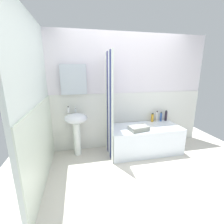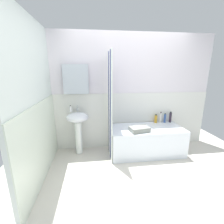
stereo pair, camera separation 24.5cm
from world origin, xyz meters
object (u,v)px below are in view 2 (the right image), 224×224
sink (78,124)px  conditioner_bottle (161,118)px  body_wash_bottle (170,117)px  towel_folded (139,129)px  bathtub (146,140)px  soap_dispenser (71,109)px  lotion_bottle (165,118)px  shampoo_bottle (156,119)px

sink → conditioner_bottle: sink is taller
body_wash_bottle → towel_folded: 0.95m
body_wash_bottle → bathtub: bearing=-156.6°
soap_dispenser → bathtub: (1.50, -0.23, -0.65)m
body_wash_bottle → towel_folded: body_wash_bottle is taller
lotion_bottle → conditioner_bottle: (-0.10, 0.00, 0.01)m
sink → bathtub: sink is taller
shampoo_bottle → lotion_bottle: bearing=-2.8°
soap_dispenser → body_wash_bottle: bearing=1.1°
soap_dispenser → bathtub: bearing=-8.8°
towel_folded → conditioner_bottle: bearing=35.9°
soap_dispenser → conditioner_bottle: 1.93m
sink → lotion_bottle: (1.87, 0.11, 0.01)m
conditioner_bottle → shampoo_bottle: size_ratio=1.24×
towel_folded → body_wash_bottle: bearing=28.0°
bathtub → lotion_bottle: 0.68m
body_wash_bottle → shampoo_bottle: 0.33m
sink → soap_dispenser: soap_dispenser is taller
sink → towel_folded: bearing=-15.7°
lotion_bottle → bathtub: bearing=-152.1°
sink → soap_dispenser: bearing=149.6°
bathtub → towel_folded: size_ratio=4.09×
body_wash_bottle → lotion_bottle: bearing=-177.2°
bathtub → shampoo_bottle: size_ratio=7.47×
soap_dispenser → towel_folded: bearing=-17.3°
soap_dispenser → shampoo_bottle: 1.83m
bathtub → sink: bearing=173.5°
sink → conditioner_bottle: bearing=3.7°
body_wash_bottle → towel_folded: size_ratio=0.67×
sink → shampoo_bottle: sink is taller
sink → soap_dispenser: (-0.13, 0.08, 0.29)m
body_wash_bottle → lotion_bottle: body_wash_bottle is taller
body_wash_bottle → lotion_bottle: size_ratio=1.12×
conditioner_bottle → shampoo_bottle: 0.11m
lotion_bottle → shampoo_bottle: size_ratio=1.09×
lotion_bottle → shampoo_bottle: 0.20m
soap_dispenser → towel_folded: soap_dispenser is taller
sink → bathtub: (1.37, -0.16, -0.36)m
soap_dispenser → body_wash_bottle: soap_dispenser is taller
lotion_bottle → shampoo_bottle: bearing=177.2°
lotion_bottle → conditioner_bottle: 0.10m
body_wash_bottle → shampoo_bottle: (-0.33, 0.00, -0.02)m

